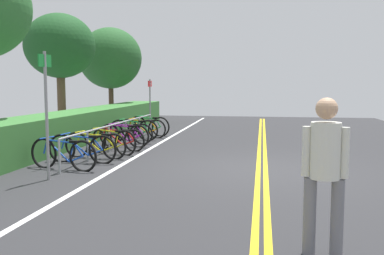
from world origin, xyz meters
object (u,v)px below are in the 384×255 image
bicycle_0 (63,154)px  sign_post_near (46,104)px  bicycle_5 (124,135)px  tree_extra (110,58)px  bicycle_7 (134,130)px  sign_post_far (150,100)px  tree_far_right (60,47)px  bicycle_8 (143,128)px  pedestrian (325,166)px  bike_rack (118,129)px  bicycle_1 (82,149)px  bicycle_9 (149,126)px  bicycle_3 (110,141)px  bicycle_2 (95,145)px  bicycle_6 (128,133)px  bicycle_4 (118,139)px

bicycle_0 → sign_post_near: bearing=-169.8°
bicycle_5 → tree_extra: bearing=22.8°
bicycle_7 → sign_post_far: (2.85, 0.18, 0.92)m
tree_far_right → tree_extra: (4.24, -0.46, -0.20)m
bicycle_8 → pedestrian: bearing=-153.6°
bicycle_8 → bicycle_5: bearing=-178.9°
bicycle_0 → sign_post_far: 7.96m
bike_rack → bicycle_0: size_ratio=4.23×
bicycle_7 → tree_extra: (5.95, 2.97, 2.78)m
bicycle_7 → bicycle_1: bearing=-179.7°
bicycle_7 → tree_extra: tree_extra is taller
bike_rack → bicycle_9: (3.16, -0.09, -0.22)m
bicycle_3 → bicycle_9: (4.20, 0.06, 0.01)m
bicycle_3 → bicycle_9: bearing=0.8°
bicycle_0 → bicycle_5: 3.57m
bicycle_7 → sign_post_near: sign_post_near is taller
bike_rack → sign_post_near: 4.33m
bicycle_2 → tree_far_right: size_ratio=0.38×
bicycle_8 → tree_extra: tree_extra is taller
sign_post_near → sign_post_far: (8.90, 0.31, -0.23)m
bicycle_2 → bicycle_9: (4.90, -0.09, 0.02)m
bike_rack → sign_post_far: size_ratio=3.54×
bike_rack → tree_far_right: tree_far_right is taller
bicycle_6 → bicycle_7: size_ratio=0.95×
bicycle_7 → sign_post_near: bearing=-178.8°
bicycle_0 → bicycle_6: 4.25m
sign_post_far → tree_extra: size_ratio=0.45×
sign_post_far → tree_far_right: bearing=109.3°
bicycle_0 → bicycle_7: 5.06m
bicycle_4 → sign_post_near: (-3.81, 0.11, 1.18)m
bicycle_4 → bicycle_8: (2.96, 0.12, 0.01)m
bicycle_3 → bicycle_8: bearing=1.9°
bicycle_2 → pedestrian: pedestrian is taller
bicycle_4 → bicycle_5: size_ratio=1.01×
bicycle_3 → bicycle_9: size_ratio=1.00×
bicycle_3 → tree_extra: bearing=20.0°
sign_post_near → bicycle_2: bearing=1.0°
bicycle_5 → tree_far_right: (3.21, 3.60, 2.99)m
tree_far_right → bicycle_4: bearing=-137.1°
bicycle_4 → bicycle_8: bicycle_8 is taller
bicycle_1 → bicycle_8: bicycle_1 is taller
bicycle_5 → sign_post_near: sign_post_near is taller
bicycle_9 → tree_far_right: 4.70m
pedestrian → bicycle_8: bearing=26.4°
bicycle_5 → tree_far_right: size_ratio=0.36×
bicycle_5 → bicycle_9: bicycle_9 is taller
bike_rack → bicycle_5: 0.40m
bicycle_8 → tree_far_right: bearing=74.5°
bicycle_2 → sign_post_near: 2.76m
tree_far_right → bicycle_3: bearing=-141.2°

